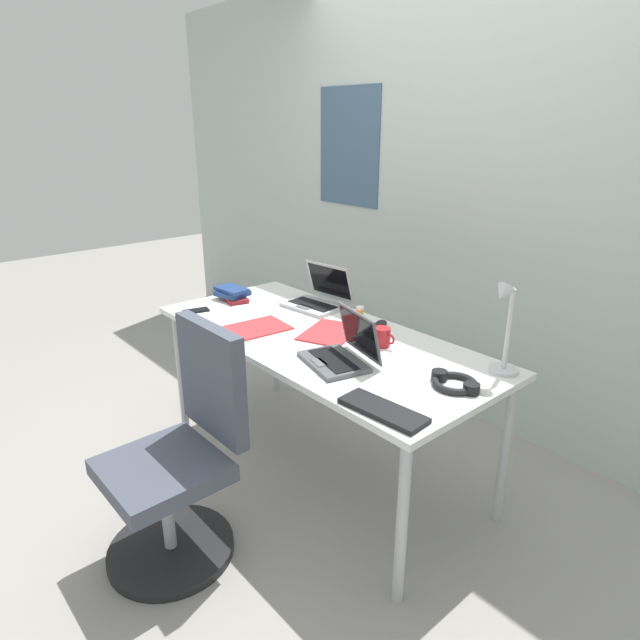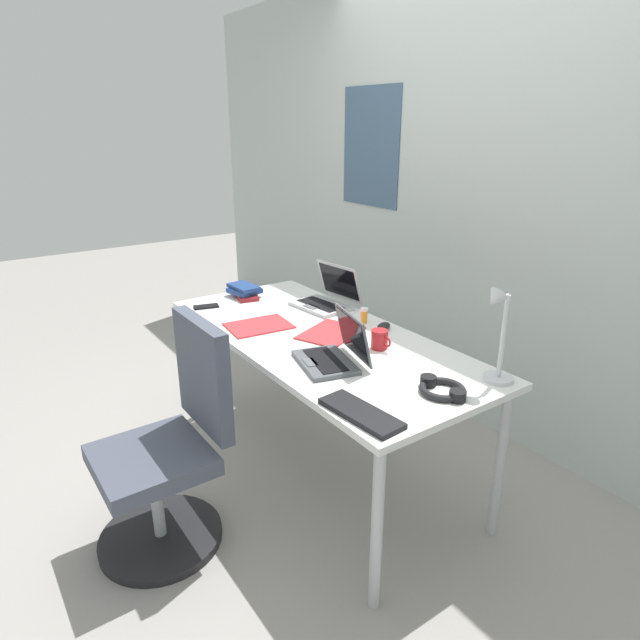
# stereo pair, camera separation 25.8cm
# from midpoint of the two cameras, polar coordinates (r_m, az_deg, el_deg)

# --- Properties ---
(ground_plane) EXTENTS (12.00, 12.00, 0.00)m
(ground_plane) POSITION_cam_midpoint_polar(r_m,az_deg,el_deg) (2.97, -2.58, -15.07)
(ground_plane) COLOR gray
(wall_back) EXTENTS (6.00, 0.13, 2.60)m
(wall_back) POSITION_cam_midpoint_polar(r_m,az_deg,el_deg) (3.25, 12.75, 12.42)
(wall_back) COLOR #B2BCB7
(wall_back) RESTS_ON ground_plane
(desk) EXTENTS (1.80, 0.80, 0.74)m
(desk) POSITION_cam_midpoint_polar(r_m,az_deg,el_deg) (2.63, -2.81, -2.84)
(desk) COLOR white
(desk) RESTS_ON ground_plane
(desk_lamp) EXTENTS (0.12, 0.18, 0.40)m
(desk_lamp) POSITION_cam_midpoint_polar(r_m,az_deg,el_deg) (2.23, 15.74, -0.98)
(desk_lamp) COLOR silver
(desk_lamp) RESTS_ON desk
(laptop_near_lamp) EXTENTS (0.34, 0.31, 0.23)m
(laptop_near_lamp) POSITION_cam_midpoint_polar(r_m,az_deg,el_deg) (3.02, -2.66, 2.27)
(laptop_near_lamp) COLOR #B7BABC
(laptop_near_lamp) RESTS_ON desk
(laptop_mid_desk) EXTENTS (0.36, 0.32, 0.22)m
(laptop_mid_desk) POSITION_cam_midpoint_polar(r_m,az_deg,el_deg) (2.31, -0.94, -3.53)
(laptop_mid_desk) COLOR #515459
(laptop_mid_desk) RESTS_ON desk
(external_keyboard) EXTENTS (0.34, 0.15, 0.02)m
(external_keyboard) POSITION_cam_midpoint_polar(r_m,az_deg,el_deg) (1.94, 2.82, -9.57)
(external_keyboard) COLOR black
(external_keyboard) RESTS_ON desk
(computer_mouse) EXTENTS (0.09, 0.11, 0.03)m
(computer_mouse) POSITION_cam_midpoint_polar(r_m,az_deg,el_deg) (2.71, 3.74, -0.47)
(computer_mouse) COLOR black
(computer_mouse) RESTS_ON desk
(cell_phone) EXTENTS (0.10, 0.15, 0.01)m
(cell_phone) POSITION_cam_midpoint_polar(r_m,az_deg,el_deg) (3.04, -15.31, 0.91)
(cell_phone) COLOR black
(cell_phone) RESTS_ON desk
(headphones) EXTENTS (0.21, 0.18, 0.04)m
(headphones) POSITION_cam_midpoint_polar(r_m,az_deg,el_deg) (2.15, 10.69, -6.59)
(headphones) COLOR black
(headphones) RESTS_ON desk
(pill_bottle) EXTENTS (0.04, 0.04, 0.08)m
(pill_bottle) POSITION_cam_midpoint_polar(r_m,az_deg,el_deg) (2.78, 1.58, 0.63)
(pill_bottle) COLOR gold
(pill_bottle) RESTS_ON desk
(book_stack) EXTENTS (0.23, 0.18, 0.07)m
(book_stack) POSITION_cam_midpoint_polar(r_m,az_deg,el_deg) (3.19, -11.47, 2.70)
(book_stack) COLOR maroon
(book_stack) RESTS_ON desk
(paper_folder_by_keyboard) EXTENTS (0.33, 0.38, 0.01)m
(paper_folder_by_keyboard) POSITION_cam_midpoint_polar(r_m,az_deg,el_deg) (2.64, -1.74, -1.37)
(paper_folder_by_keyboard) COLOR red
(paper_folder_by_keyboard) RESTS_ON desk
(paper_folder_mid_desk) EXTENTS (0.26, 0.33, 0.01)m
(paper_folder_mid_desk) POSITION_cam_midpoint_polar(r_m,az_deg,el_deg) (2.73, -9.47, -0.90)
(paper_folder_mid_desk) COLOR red
(paper_folder_mid_desk) RESTS_ON desk
(coffee_mug) EXTENTS (0.11, 0.08, 0.09)m
(coffee_mug) POSITION_cam_midpoint_polar(r_m,az_deg,el_deg) (2.48, 3.64, -1.86)
(coffee_mug) COLOR #B21E23
(coffee_mug) RESTS_ON desk
(office_chair) EXTENTS (0.52, 0.54, 0.97)m
(office_chair) POSITION_cam_midpoint_polar(r_m,az_deg,el_deg) (2.38, -17.57, -14.50)
(office_chair) COLOR black
(office_chair) RESTS_ON ground_plane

